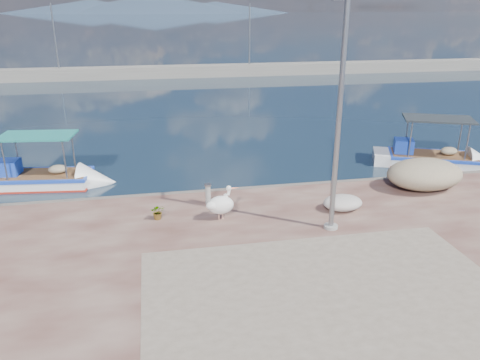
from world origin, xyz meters
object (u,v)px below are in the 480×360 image
at_px(boat_right, 431,161).
at_px(pelican, 221,204).
at_px(lamp_post, 338,127).
at_px(boat_left, 43,181).
at_px(bollard_near, 208,193).

height_order(boat_right, pelican, boat_right).
height_order(boat_right, lamp_post, lamp_post).
relative_size(boat_left, pelican, 4.64).
relative_size(pelican, lamp_post, 0.17).
bearing_deg(boat_left, bollard_near, -27.59).
distance_m(boat_left, boat_right, 17.73).
distance_m(boat_left, lamp_post, 12.85).
bearing_deg(boat_left, boat_right, 4.74).
height_order(pelican, lamp_post, lamp_post).
relative_size(boat_right, lamp_post, 0.83).
bearing_deg(pelican, bollard_near, 81.05).
distance_m(boat_right, pelican, 12.15).
bearing_deg(boat_right, lamp_post, -116.75).
distance_m(lamp_post, bollard_near, 5.32).
bearing_deg(bollard_near, pelican, -79.09).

